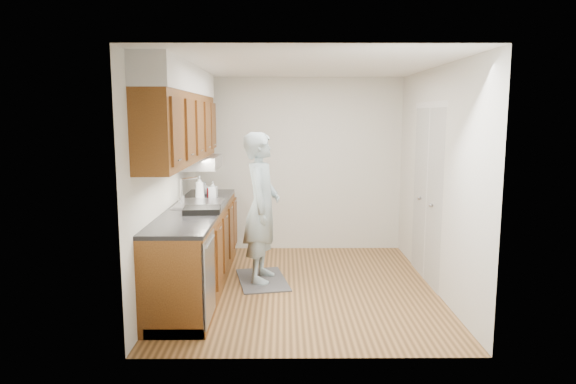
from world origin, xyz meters
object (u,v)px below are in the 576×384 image
object	(u,v)px
soap_bottle_b	(213,189)
soda_can	(209,193)
person	(262,197)
dish_rack	(202,210)
soap_bottle_c	(205,188)
soap_bottle_a	(200,187)

from	to	relation	value
soap_bottle_b	soda_can	xyz separation A→B (m)	(-0.06, 0.05, -0.05)
person	dish_rack	bearing A→B (deg)	140.55
soap_bottle_b	soap_bottle_c	world-z (taller)	soap_bottle_b
person	dish_rack	xyz separation A→B (m)	(-0.61, -0.57, -0.04)
soap_bottle_a	person	bearing A→B (deg)	-22.12
person	soap_bottle_b	world-z (taller)	person
soap_bottle_a	soap_bottle_b	distance (m)	0.19
soap_bottle_a	dish_rack	size ratio (longest dim) A/B	0.76
soap_bottle_b	dish_rack	world-z (taller)	soap_bottle_b
soap_bottle_a	soap_bottle_c	bearing A→B (deg)	90.54
soap_bottle_b	soap_bottle_c	size ratio (longest dim) A/B	1.28
soap_bottle_b	dish_rack	xyz separation A→B (m)	(0.02, -1.00, -0.07)
soap_bottle_a	soap_bottle_b	bearing A→B (deg)	37.81
soap_bottle_a	soda_can	xyz separation A→B (m)	(0.09, 0.17, -0.09)
soap_bottle_a	soda_can	distance (m)	0.21
person	soap_bottle_c	distance (m)	1.07
soda_can	dish_rack	distance (m)	1.06
dish_rack	soap_bottle_c	bearing A→B (deg)	92.53
soap_bottle_b	soap_bottle_c	bearing A→B (deg)	116.44
soap_bottle_a	dish_rack	world-z (taller)	soap_bottle_a
soap_bottle_c	person	bearing A→B (deg)	-43.29
soap_bottle_b	soap_bottle_a	bearing A→B (deg)	-142.19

